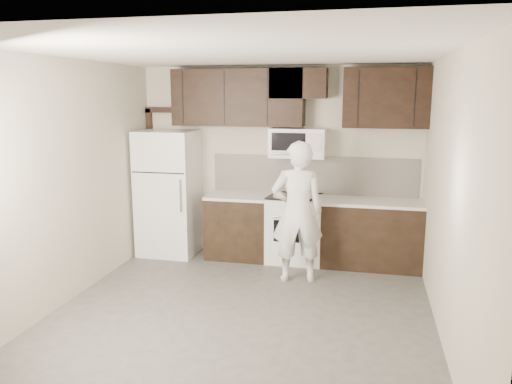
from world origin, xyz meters
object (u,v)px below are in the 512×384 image
(microwave, at_px, (298,143))
(person, at_px, (297,212))
(stove, at_px, (295,229))
(refrigerator, at_px, (169,193))

(microwave, relative_size, person, 0.43)
(microwave, bearing_deg, person, -81.49)
(stove, xyz_separation_m, person, (0.13, -0.76, 0.42))
(stove, bearing_deg, person, -80.21)
(stove, xyz_separation_m, microwave, (-0.00, 0.12, 1.19))
(person, bearing_deg, refrigerator, -35.02)
(microwave, height_order, refrigerator, microwave)
(stove, distance_m, person, 0.88)
(stove, bearing_deg, refrigerator, -178.49)
(stove, height_order, microwave, microwave)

